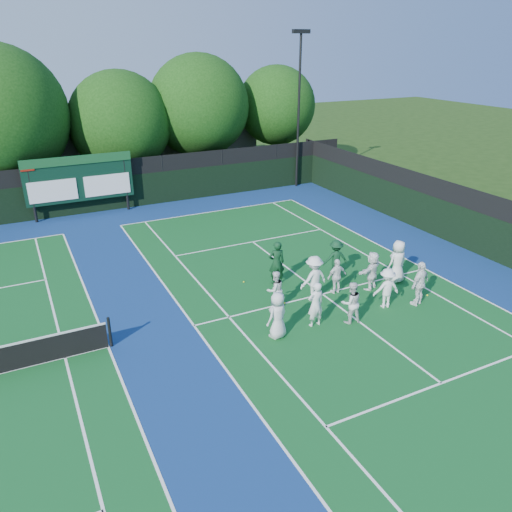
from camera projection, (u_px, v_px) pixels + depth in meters
name	position (u px, v px, depth m)	size (l,w,h in m)	color
ground	(337.00, 305.00, 19.31)	(120.00, 120.00, 0.00)	#1F3B10
court_apron	(180.00, 329.00, 17.68)	(34.00, 32.00, 0.01)	navy
near_court	(322.00, 294.00, 20.13)	(11.05, 23.85, 0.01)	#115420
back_fence	(98.00, 189.00, 29.48)	(34.00, 0.08, 3.00)	black
divider_fence_right	(486.00, 229.00, 23.28)	(0.08, 32.00, 3.00)	black
scoreboard	(79.00, 179.00, 28.40)	(6.00, 0.21, 3.55)	black
clubhouse	(132.00, 149.00, 37.45)	(18.00, 6.00, 4.00)	#535358
light_pole_right	(299.00, 93.00, 32.81)	(1.20, 0.30, 10.12)	black
tree_b	(0.00, 119.00, 29.07)	(8.14, 8.14, 9.53)	black
tree_c	(122.00, 125.00, 32.26)	(6.53, 6.53, 7.88)	black
tree_d	(201.00, 108.00, 34.18)	(6.86, 6.86, 8.81)	black
tree_e	(278.00, 107.00, 36.75)	(5.69, 5.69, 7.94)	black
tennis_ball_0	(285.00, 303.00, 19.39)	(0.07, 0.07, 0.07)	yellow
tennis_ball_2	(427.00, 295.00, 19.99)	(0.07, 0.07, 0.07)	yellow
tennis_ball_3	(244.00, 282.00, 21.11)	(0.07, 0.07, 0.07)	yellow
tennis_ball_5	(399.00, 271.00, 22.09)	(0.07, 0.07, 0.07)	yellow
player_front_0	(278.00, 315.00, 16.91)	(0.83, 0.54, 1.70)	silver
player_front_1	(316.00, 304.00, 17.60)	(0.62, 0.41, 1.71)	white
player_front_2	(351.00, 303.00, 17.84)	(0.77, 0.60, 1.59)	silver
player_front_3	(386.00, 288.00, 18.88)	(1.03, 0.59, 1.59)	white
player_front_4	(420.00, 283.00, 19.02)	(1.05, 0.44, 1.80)	white
player_back_0	(275.00, 290.00, 18.86)	(0.73, 0.57, 1.51)	white
player_back_1	(314.00, 278.00, 19.38)	(1.19, 0.69, 1.85)	white
player_back_2	(337.00, 276.00, 19.98)	(0.87, 0.36, 1.48)	white
player_back_3	(372.00, 271.00, 20.30)	(1.51, 0.48, 1.63)	white
player_back_4	(397.00, 262.00, 20.84)	(0.91, 0.59, 1.86)	white
coach_left	(277.00, 263.00, 20.69)	(0.69, 0.45, 1.89)	#0E341A
coach_right	(336.00, 258.00, 21.41)	(1.07, 0.62, 1.66)	#0F371D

